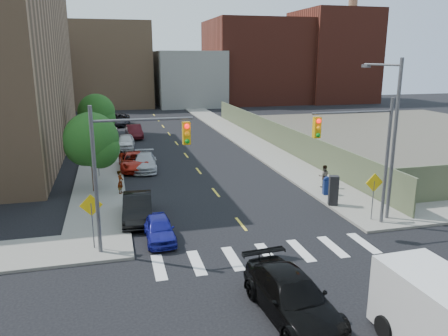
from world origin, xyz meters
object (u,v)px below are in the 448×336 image
parked_car_red (134,161)px  pedestrian_east (324,176)px  pedestrian_west (120,182)px  parked_car_blue (159,229)px  parked_car_silver (145,162)px  black_sedan (292,297)px  parked_car_white (126,142)px  parked_car_maroon (134,131)px  payphone (333,190)px  mailbox (327,186)px  parked_car_grey (120,120)px  parked_car_black (138,207)px

parked_car_red → pedestrian_east: pedestrian_east is taller
parked_car_red → pedestrian_west: bearing=-101.3°
parked_car_blue → parked_car_silver: (0.43, 14.40, 0.07)m
parked_car_silver → black_sedan: bearing=-77.3°
parked_car_white → parked_car_silver: bearing=-78.4°
parked_car_maroon → pedestrian_west: 21.49m
pedestrian_east → parked_car_red: bearing=-22.2°
black_sedan → payphone: size_ratio=2.85×
pedestrian_west → payphone: bearing=-96.2°
mailbox → payphone: bearing=-97.9°
black_sedan → parked_car_white: bearing=93.4°
parked_car_maroon → pedestrian_west: (-2.10, -21.38, 0.17)m
parked_car_red → parked_car_silver: (0.85, -0.42, -0.02)m
mailbox → pedestrian_west: (-13.23, 3.71, 0.19)m
parked_car_white → parked_car_maroon: (1.17, 5.78, 0.04)m
parked_car_silver → parked_car_grey: size_ratio=0.84×
payphone → parked_car_maroon: bearing=128.7°
parked_car_grey → pedestrian_east: bearing=-64.8°
parked_car_white → parked_car_maroon: parked_car_maroon is taller
pedestrian_east → parked_car_white: bearing=-40.7°
parked_car_white → parked_car_grey: parked_car_grey is taller
parked_car_white → mailbox: parked_car_white is taller
parked_car_blue → pedestrian_west: size_ratio=2.30×
parked_car_maroon → black_sedan: bearing=-88.5°
parked_car_maroon → mailbox: size_ratio=3.80×
parked_car_maroon → parked_car_grey: bearing=93.7°
parked_car_black → parked_car_grey: bearing=93.9°
parked_car_white → parked_car_maroon: size_ratio=0.92×
parked_car_red → pedestrian_west: (-1.25, -6.80, 0.23)m
parked_car_blue → payphone: bearing=11.2°
parked_car_grey → black_sedan: bearing=-80.2°
parked_car_white → parked_car_maroon: 5.90m
parked_car_blue → parked_car_white: bearing=91.2°
parked_car_black → parked_car_white: (0.13, 20.51, -0.03)m
parked_car_red → parked_car_maroon: bearing=85.8°
pedestrian_west → parked_car_maroon: bearing=12.6°
parked_car_white → payphone: payphone is taller
parked_car_black → payphone: size_ratio=2.45×
parked_car_white → black_sedan: bearing=-77.4°
black_sedan → mailbox: black_sedan is taller
parked_car_grey → payphone: size_ratio=2.99×
black_sedan → payphone: 12.45m
parked_car_blue → black_sedan: bearing=-64.8°
parked_car_red → parked_car_silver: parked_car_red is taller
payphone → parked_car_silver: bearing=148.5°
parked_car_grey → parked_car_silver: bearing=-82.9°
parked_car_white → pedestrian_east: pedestrian_east is taller
parked_car_maroon → parked_car_grey: 10.12m
parked_car_red → parked_car_grey: size_ratio=0.91×
parked_car_red → parked_car_silver: bearing=-27.3°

